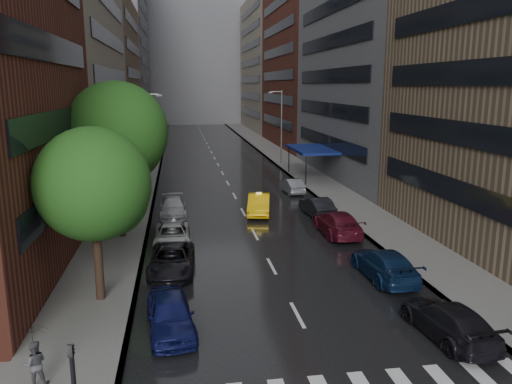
% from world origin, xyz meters
% --- Properties ---
extents(ground, '(220.00, 220.00, 0.00)m').
position_xyz_m(ground, '(0.00, 0.00, 0.00)').
color(ground, gray).
rests_on(ground, ground).
extents(road, '(14.00, 140.00, 0.01)m').
position_xyz_m(road, '(0.00, 50.00, 0.01)').
color(road, black).
rests_on(road, ground).
extents(sidewalk_left, '(4.00, 140.00, 0.15)m').
position_xyz_m(sidewalk_left, '(-9.00, 50.00, 0.07)').
color(sidewalk_left, gray).
rests_on(sidewalk_left, ground).
extents(sidewalk_right, '(4.00, 140.00, 0.15)m').
position_xyz_m(sidewalk_right, '(9.00, 50.00, 0.07)').
color(sidewalk_right, gray).
rests_on(sidewalk_right, ground).
extents(buildings_left, '(8.00, 108.00, 38.00)m').
position_xyz_m(buildings_left, '(-15.00, 58.79, 15.99)').
color(buildings_left, maroon).
rests_on(buildings_left, ground).
extents(buildings_right, '(8.05, 109.10, 36.00)m').
position_xyz_m(buildings_right, '(15.00, 56.70, 15.03)').
color(buildings_right, '#937A5B').
rests_on(buildings_right, ground).
extents(building_far, '(40.00, 14.00, 32.00)m').
position_xyz_m(building_far, '(0.00, 118.00, 16.00)').
color(building_far, slate).
rests_on(building_far, ground).
extents(tree_near, '(5.04, 5.04, 8.04)m').
position_xyz_m(tree_near, '(-8.60, 6.75, 5.50)').
color(tree_near, '#382619').
rests_on(tree_near, ground).
extents(tree_mid, '(6.29, 6.29, 10.03)m').
position_xyz_m(tree_mid, '(-8.60, 16.63, 6.87)').
color(tree_mid, '#382619').
rests_on(tree_mid, ground).
extents(tree_far, '(5.26, 5.26, 8.38)m').
position_xyz_m(tree_far, '(-8.60, 29.99, 5.73)').
color(tree_far, '#382619').
rests_on(tree_far, ground).
extents(taxi, '(2.49, 4.89, 1.54)m').
position_xyz_m(taxi, '(1.14, 21.34, 0.77)').
color(taxi, yellow).
rests_on(taxi, ground).
extents(parked_cars_left, '(2.60, 23.16, 1.52)m').
position_xyz_m(parked_cars_left, '(-5.40, 12.32, 0.70)').
color(parked_cars_left, '#10144C').
rests_on(parked_cars_left, ground).
extents(parked_cars_right, '(2.39, 31.91, 1.59)m').
position_xyz_m(parked_cars_right, '(5.40, 12.69, 0.74)').
color(parked_cars_right, black).
rests_on(parked_cars_right, ground).
extents(ped_black_umbrella, '(0.96, 0.98, 2.09)m').
position_xyz_m(ped_black_umbrella, '(-9.68, 0.05, 1.40)').
color(ped_black_umbrella, '#4B4B50').
rests_on(ped_black_umbrella, sidewalk_left).
extents(street_lamp_left, '(1.74, 0.22, 9.00)m').
position_xyz_m(street_lamp_left, '(-7.72, 30.00, 4.89)').
color(street_lamp_left, gray).
rests_on(street_lamp_left, sidewalk_left).
extents(street_lamp_right, '(1.74, 0.22, 9.00)m').
position_xyz_m(street_lamp_right, '(7.72, 45.00, 4.89)').
color(street_lamp_right, gray).
rests_on(street_lamp_right, sidewalk_right).
extents(awning, '(4.00, 8.00, 3.12)m').
position_xyz_m(awning, '(8.98, 35.00, 3.13)').
color(awning, navy).
rests_on(awning, sidewalk_right).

